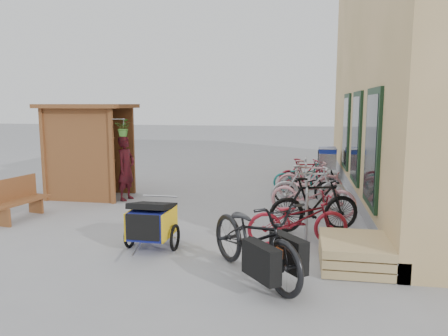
% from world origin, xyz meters
% --- Properties ---
extents(ground, '(80.00, 80.00, 0.00)m').
position_xyz_m(ground, '(0.00, 0.00, 0.00)').
color(ground, gray).
extents(kiosk, '(2.49, 1.65, 2.40)m').
position_xyz_m(kiosk, '(-3.28, 2.47, 1.55)').
color(kiosk, brown).
rests_on(kiosk, ground).
extents(bike_rack, '(0.05, 5.35, 0.86)m').
position_xyz_m(bike_rack, '(2.30, 2.40, 0.52)').
color(bike_rack, '#A5A8AD').
rests_on(bike_rack, ground).
extents(pallet_stack, '(1.00, 1.20, 0.40)m').
position_xyz_m(pallet_stack, '(3.00, -1.40, 0.21)').
color(pallet_stack, tan).
rests_on(pallet_stack, ground).
extents(bench, '(0.64, 1.43, 0.87)m').
position_xyz_m(bench, '(-3.67, 0.13, 0.45)').
color(bench, brown).
rests_on(bench, ground).
extents(shopping_carts, '(0.57, 1.56, 1.01)m').
position_xyz_m(shopping_carts, '(3.00, 6.89, 0.59)').
color(shopping_carts, silver).
rests_on(shopping_carts, ground).
extents(child_trailer, '(0.86, 1.44, 0.85)m').
position_xyz_m(child_trailer, '(-0.25, -1.15, 0.47)').
color(child_trailer, navy).
rests_on(child_trailer, ground).
extents(cargo_bike, '(1.96, 2.18, 1.15)m').
position_xyz_m(cargo_bike, '(1.59, -2.09, 0.57)').
color(cargo_bike, black).
rests_on(cargo_bike, ground).
extents(person_kiosk, '(0.50, 0.65, 1.61)m').
position_xyz_m(person_kiosk, '(-2.15, 2.32, 0.81)').
color(person_kiosk, maroon).
rests_on(person_kiosk, ground).
extents(bike_0, '(1.84, 1.03, 0.91)m').
position_xyz_m(bike_0, '(2.15, -0.54, 0.46)').
color(bike_0, maroon).
rests_on(bike_0, ground).
extents(bike_1, '(1.82, 1.02, 1.05)m').
position_xyz_m(bike_1, '(2.44, 0.32, 0.53)').
color(bike_1, black).
rests_on(bike_1, ground).
extents(bike_2, '(1.93, 1.00, 0.97)m').
position_xyz_m(bike_2, '(2.44, 1.50, 0.48)').
color(bike_2, '#CE858D').
rests_on(bike_2, ground).
extents(bike_3, '(1.77, 0.67, 1.04)m').
position_xyz_m(bike_3, '(2.36, 2.04, 0.52)').
color(bike_3, '#B2B2B7').
rests_on(bike_3, ground).
extents(bike_4, '(1.60, 0.89, 0.80)m').
position_xyz_m(bike_4, '(2.27, 2.81, 0.40)').
color(bike_4, black).
rests_on(bike_4, ground).
extents(bike_5, '(1.68, 0.53, 1.00)m').
position_xyz_m(bike_5, '(2.39, 3.23, 0.50)').
color(bike_5, '#CE858D').
rests_on(bike_5, ground).
extents(bike_6, '(1.62, 0.84, 0.81)m').
position_xyz_m(bike_6, '(2.18, 4.19, 0.40)').
color(bike_6, '#1B6D6B').
rests_on(bike_6, ground).
extents(bike_7, '(1.55, 0.83, 0.90)m').
position_xyz_m(bike_7, '(2.28, 4.41, 0.45)').
color(bike_7, maroon).
rests_on(bike_7, ground).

